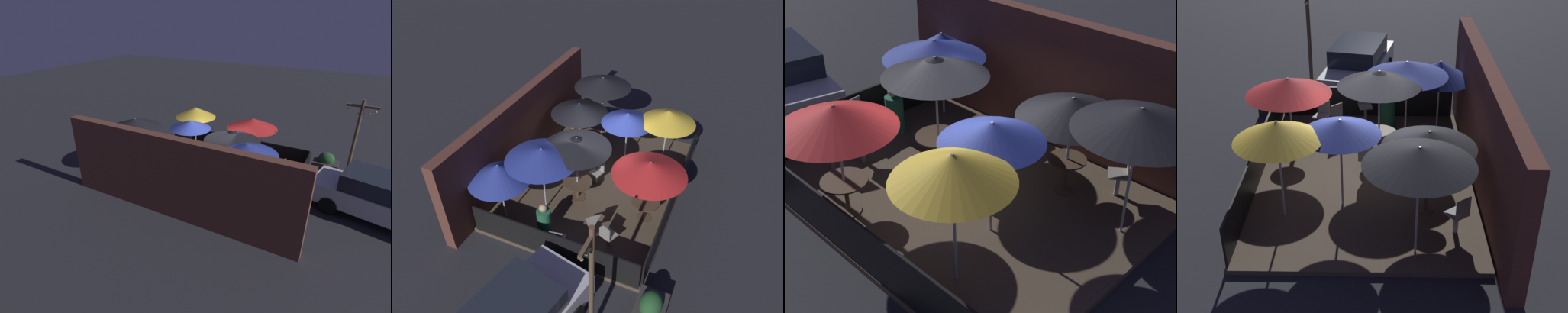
# 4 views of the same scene
# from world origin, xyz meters

# --- Properties ---
(ground_plane) EXTENTS (60.00, 60.00, 0.00)m
(ground_plane) POSITION_xyz_m (0.00, 0.00, 0.00)
(ground_plane) COLOR #26262B
(patio_deck) EXTENTS (7.24, 5.40, 0.12)m
(patio_deck) POSITION_xyz_m (0.00, 0.00, 0.06)
(patio_deck) COLOR brown
(patio_deck) RESTS_ON ground_plane
(building_wall) EXTENTS (8.84, 0.36, 3.01)m
(building_wall) POSITION_xyz_m (0.00, 2.93, 1.50)
(building_wall) COLOR brown
(building_wall) RESTS_ON ground_plane
(fence_front) EXTENTS (7.04, 0.05, 0.95)m
(fence_front) POSITION_xyz_m (0.00, -2.65, 0.59)
(fence_front) COLOR black
(fence_front) RESTS_ON patio_deck
(fence_side_left) EXTENTS (0.05, 5.20, 0.95)m
(fence_side_left) POSITION_xyz_m (-3.58, 0.00, 0.59)
(fence_side_left) COLOR black
(fence_side_left) RESTS_ON patio_deck
(patio_umbrella_0) EXTENTS (2.11, 2.11, 2.06)m
(patio_umbrella_0) POSITION_xyz_m (1.48, 1.46, 1.98)
(patio_umbrella_0) COLOR #B2B2B7
(patio_umbrella_0) RESTS_ON patio_deck
(patio_umbrella_1) EXTENTS (2.22, 2.22, 2.24)m
(patio_umbrella_1) POSITION_xyz_m (-1.04, -1.95, 2.14)
(patio_umbrella_1) COLOR #B2B2B7
(patio_umbrella_1) RESTS_ON patio_deck
(patio_umbrella_2) EXTENTS (2.16, 2.16, 2.45)m
(patio_umbrella_2) POSITION_xyz_m (-1.05, 0.37, 2.36)
(patio_umbrella_2) COLOR #B2B2B7
(patio_umbrella_2) RESTS_ON patio_deck
(patio_umbrella_3) EXTENTS (1.91, 1.91, 2.39)m
(patio_umbrella_3) POSITION_xyz_m (1.72, -1.77, 2.27)
(patio_umbrella_3) COLOR #B2B2B7
(patio_umbrella_3) RESTS_ON patio_deck
(patio_umbrella_4) EXTENTS (2.23, 2.23, 2.38)m
(patio_umbrella_4) POSITION_xyz_m (-1.91, 1.11, 2.30)
(patio_umbrella_4) COLOR #B2B2B7
(patio_umbrella_4) RESTS_ON patio_deck
(patio_umbrella_5) EXTENTS (2.22, 2.22, 2.50)m
(patio_umbrella_5) POSITION_xyz_m (2.98, 1.15, 2.41)
(patio_umbrella_5) COLOR #B2B2B7
(patio_umbrella_5) RESTS_ON patio_deck
(patio_umbrella_6) EXTENTS (1.82, 1.82, 2.22)m
(patio_umbrella_6) POSITION_xyz_m (1.27, -0.47, 2.15)
(patio_umbrella_6) COLOR #B2B2B7
(patio_umbrella_6) RESTS_ON patio_deck
(patio_umbrella_7) EXTENTS (1.87, 1.87, 2.08)m
(patio_umbrella_7) POSITION_xyz_m (-2.78, 2.09, 1.93)
(patio_umbrella_7) COLOR #B2B2B7
(patio_umbrella_7) RESTS_ON patio_deck
(dining_table_0) EXTENTS (0.76, 0.76, 0.75)m
(dining_table_0) POSITION_xyz_m (1.48, 1.46, 0.70)
(dining_table_0) COLOR #4C3828
(dining_table_0) RESTS_ON patio_deck
(dining_table_1) EXTENTS (0.88, 0.88, 0.72)m
(dining_table_1) POSITION_xyz_m (-1.04, -1.95, 0.69)
(dining_table_1) COLOR #4C3828
(dining_table_1) RESTS_ON patio_deck
(dining_table_2) EXTENTS (0.97, 0.97, 0.70)m
(dining_table_2) POSITION_xyz_m (-1.05, 0.37, 0.68)
(dining_table_2) COLOR #4C3828
(dining_table_2) RESTS_ON patio_deck
(patio_chair_0) EXTENTS (0.47, 0.47, 0.91)m
(patio_chair_0) POSITION_xyz_m (-3.33, -0.07, 0.61)
(patio_chair_0) COLOR gray
(patio_chair_0) RESTS_ON patio_deck
(patio_chair_1) EXTENTS (0.50, 0.50, 0.92)m
(patio_chair_1) POSITION_xyz_m (-0.04, 0.08, 0.62)
(patio_chair_1) COLOR gray
(patio_chair_1) RESTS_ON patio_deck
(patio_chair_2) EXTENTS (0.57, 0.57, 0.90)m
(patio_chair_2) POSITION_xyz_m (-2.31, -0.78, 0.61)
(patio_chair_2) COLOR gray
(patio_chair_2) RESTS_ON patio_deck
(patio_chair_3) EXTENTS (0.56, 0.56, 0.95)m
(patio_chair_3) POSITION_xyz_m (2.35, 2.09, 0.65)
(patio_chair_3) COLOR gray
(patio_chair_3) RESTS_ON patio_deck
(patio_chair_4) EXTENTS (0.52, 0.52, 0.92)m
(patio_chair_4) POSITION_xyz_m (-2.61, -1.31, 0.62)
(patio_chair_4) COLOR gray
(patio_chair_4) RESTS_ON patio_deck
(patron_0) EXTENTS (0.49, 0.49, 1.15)m
(patron_0) POSITION_xyz_m (-2.86, 0.62, 0.62)
(patron_0) COLOR #236642
(patron_0) RESTS_ON patio_deck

